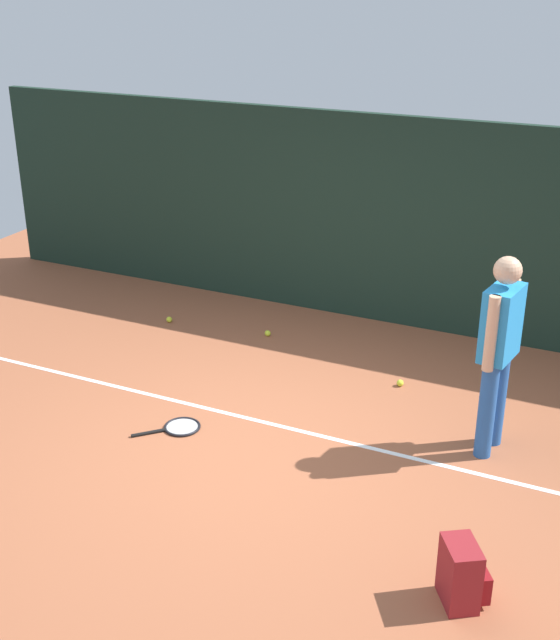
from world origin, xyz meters
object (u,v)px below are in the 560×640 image
object	(u,v)px
tennis_ball_near_player	(400,383)
tennis_ball_far_left	(169,319)
tennis_racket	(179,427)
tennis_player	(499,344)
tennis_ball_mid_court	(268,333)
backpack	(462,575)

from	to	relation	value
tennis_ball_near_player	tennis_ball_far_left	world-z (taller)	same
tennis_racket	tennis_ball_far_left	xyz separation A→B (m)	(-1.33, 1.95, 0.02)
tennis_player	tennis_ball_near_player	size ratio (longest dim) A/B	25.76
tennis_racket	tennis_ball_near_player	xyz separation A→B (m)	(1.52, 1.58, 0.02)
tennis_ball_far_left	tennis_ball_mid_court	bearing A→B (deg)	6.42
tennis_ball_mid_court	tennis_ball_far_left	xyz separation A→B (m)	(-1.18, -0.13, 0.00)
tennis_racket	tennis_ball_far_left	world-z (taller)	tennis_ball_far_left
tennis_ball_near_player	tennis_ball_far_left	distance (m)	2.87
tennis_player	tennis_racket	bearing A→B (deg)	117.21
tennis_racket	backpack	distance (m)	2.95
tennis_racket	tennis_ball_far_left	distance (m)	2.36
tennis_player	tennis_ball_far_left	bearing A→B (deg)	82.69
tennis_racket	tennis_ball_near_player	bearing A→B (deg)	0.92
tennis_ball_near_player	tennis_ball_mid_court	distance (m)	1.74
backpack	tennis_ball_near_player	world-z (taller)	backpack
backpack	tennis_ball_near_player	distance (m)	2.92
tennis_ball_near_player	tennis_ball_mid_court	size ratio (longest dim) A/B	1.00
tennis_ball_mid_court	tennis_ball_far_left	size ratio (longest dim) A/B	1.00
tennis_racket	backpack	size ratio (longest dim) A/B	1.27
tennis_ball_near_player	backpack	bearing A→B (deg)	-65.14
backpack	tennis_ball_mid_court	size ratio (longest dim) A/B	6.67
tennis_racket	tennis_ball_far_left	bearing A→B (deg)	78.87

